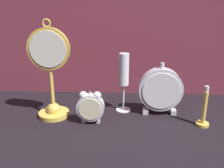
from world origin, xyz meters
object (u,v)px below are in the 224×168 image
(mantel_clock_silver, at_px, (161,90))
(champagne_flute, at_px, (124,74))
(brass_candlestick, at_px, (204,113))
(alarm_clock_twin_bell, at_px, (90,106))

(mantel_clock_silver, bearing_deg, champagne_flute, 169.36)
(mantel_clock_silver, bearing_deg, brass_candlestick, -31.97)
(mantel_clock_silver, height_order, brass_candlestick, mantel_clock_silver)
(mantel_clock_silver, distance_m, champagne_flute, 0.15)
(alarm_clock_twin_bell, bearing_deg, champagne_flute, 44.68)
(champagne_flute, bearing_deg, mantel_clock_silver, -10.64)
(mantel_clock_silver, height_order, champagne_flute, champagne_flute)
(champagne_flute, relative_size, brass_candlestick, 1.57)
(alarm_clock_twin_bell, xyz_separation_m, brass_candlestick, (0.39, 0.00, -0.02))
(mantel_clock_silver, xyz_separation_m, brass_candlestick, (0.14, -0.09, -0.05))
(alarm_clock_twin_bell, xyz_separation_m, mantel_clock_silver, (0.25, 0.09, 0.03))
(champagne_flute, xyz_separation_m, brass_candlestick, (0.27, -0.11, -0.10))
(alarm_clock_twin_bell, relative_size, champagne_flute, 0.52)
(alarm_clock_twin_bell, height_order, brass_candlestick, brass_candlestick)
(brass_candlestick, bearing_deg, champagne_flute, 157.89)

